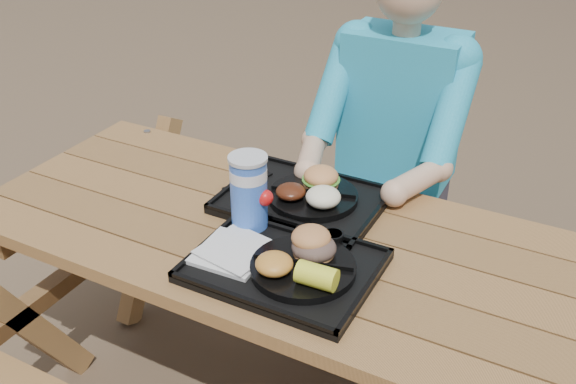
% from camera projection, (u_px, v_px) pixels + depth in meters
% --- Properties ---
extents(picnic_table, '(1.80, 1.49, 0.75)m').
position_uv_depth(picnic_table, '(288.00, 336.00, 1.93)').
color(picnic_table, '#999999').
rests_on(picnic_table, ground).
extents(tray_near, '(0.45, 0.35, 0.02)m').
position_uv_depth(tray_near, '(284.00, 267.00, 1.60)').
color(tray_near, black).
rests_on(tray_near, picnic_table).
extents(tray_far, '(0.45, 0.35, 0.02)m').
position_uv_depth(tray_far, '(302.00, 201.00, 1.87)').
color(tray_far, black).
rests_on(tray_far, picnic_table).
extents(plate_near, '(0.26, 0.26, 0.02)m').
position_uv_depth(plate_near, '(303.00, 268.00, 1.56)').
color(plate_near, black).
rests_on(plate_near, tray_near).
extents(plate_far, '(0.26, 0.26, 0.02)m').
position_uv_depth(plate_far, '(313.00, 196.00, 1.85)').
color(plate_far, black).
rests_on(plate_far, tray_far).
extents(napkin_stack, '(0.18, 0.18, 0.02)m').
position_uv_depth(napkin_stack, '(232.00, 251.00, 1.62)').
color(napkin_stack, silver).
rests_on(napkin_stack, tray_near).
extents(soda_cup, '(0.10, 0.10, 0.20)m').
position_uv_depth(soda_cup, '(249.00, 193.00, 1.69)').
color(soda_cup, blue).
rests_on(soda_cup, tray_near).
extents(condiment_bbq, '(0.05, 0.05, 0.03)m').
position_uv_depth(condiment_bbq, '(304.00, 233.00, 1.68)').
color(condiment_bbq, black).
rests_on(condiment_bbq, tray_near).
extents(condiment_mustard, '(0.06, 0.06, 0.03)m').
position_uv_depth(condiment_mustard, '(333.00, 238.00, 1.66)').
color(condiment_mustard, gold).
rests_on(condiment_mustard, tray_near).
extents(sandwich, '(0.10, 0.10, 0.11)m').
position_uv_depth(sandwich, '(314.00, 237.00, 1.56)').
color(sandwich, '#C57D45').
rests_on(sandwich, plate_near).
extents(mac_cheese, '(0.09, 0.09, 0.05)m').
position_uv_depth(mac_cheese, '(274.00, 264.00, 1.52)').
color(mac_cheese, gold).
rests_on(mac_cheese, plate_near).
extents(corn_cob, '(0.10, 0.10, 0.06)m').
position_uv_depth(corn_cob, '(317.00, 276.00, 1.47)').
color(corn_cob, '#F4F934').
rests_on(corn_cob, plate_near).
extents(cutlery_far, '(0.06, 0.16, 0.01)m').
position_uv_depth(cutlery_far, '(253.00, 182.00, 1.94)').
color(cutlery_far, black).
rests_on(cutlery_far, tray_far).
extents(burger, '(0.10, 0.10, 0.09)m').
position_uv_depth(burger, '(321.00, 172.00, 1.86)').
color(burger, '#DA8B4D').
rests_on(burger, plate_far).
extents(baked_beans, '(0.09, 0.09, 0.04)m').
position_uv_depth(baked_beans, '(291.00, 192.00, 1.82)').
color(baked_beans, '#4D1F0F').
rests_on(baked_beans, plate_far).
extents(potato_salad, '(0.10, 0.10, 0.05)m').
position_uv_depth(potato_salad, '(323.00, 197.00, 1.78)').
color(potato_salad, white).
rests_on(potato_salad, plate_far).
extents(diner, '(0.48, 0.84, 1.28)m').
position_uv_depth(diner, '(393.00, 169.00, 2.29)').
color(diner, teal).
rests_on(diner, ground).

